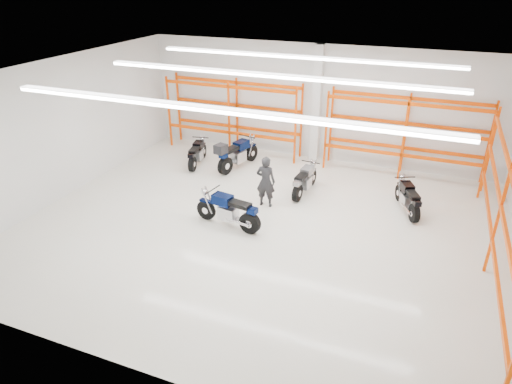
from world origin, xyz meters
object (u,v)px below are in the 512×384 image
at_px(motorcycle_main, 230,212).
at_px(motorcycle_back_c, 304,181).
at_px(motorcycle_back_d, 408,199).
at_px(motorcycle_back_a, 197,154).
at_px(motorcycle_back_b, 235,155).
at_px(structural_column, 317,105).
at_px(standing_man, 266,182).

distance_m(motorcycle_main, motorcycle_back_c, 3.28).
bearing_deg(motorcycle_back_d, motorcycle_main, -148.95).
bearing_deg(motorcycle_back_a, motorcycle_back_b, 7.30).
bearing_deg(motorcycle_back_b, motorcycle_back_a, -172.70).
bearing_deg(motorcycle_main, motorcycle_back_c, 64.56).
bearing_deg(motorcycle_back_d, motorcycle_back_a, 173.14).
distance_m(motorcycle_back_c, structural_column, 3.73).
xyz_separation_m(motorcycle_back_a, motorcycle_back_b, (1.55, 0.20, 0.14)).
height_order(motorcycle_back_c, motorcycle_back_d, motorcycle_back_c).
bearing_deg(motorcycle_back_b, standing_man, -48.21).
height_order(motorcycle_main, standing_man, standing_man).
relative_size(motorcycle_main, standing_man, 1.30).
bearing_deg(structural_column, motorcycle_back_a, -150.42).
distance_m(standing_man, structural_column, 4.74).
bearing_deg(motorcycle_back_d, standing_man, -164.18).
distance_m(motorcycle_main, motorcycle_back_d, 5.62).
xyz_separation_m(motorcycle_back_c, motorcycle_back_d, (3.41, -0.06, -0.00)).
bearing_deg(standing_man, motorcycle_back_d, -168.03).
bearing_deg(structural_column, motorcycle_back_d, -39.87).
bearing_deg(motorcycle_back_a, standing_man, -30.71).
bearing_deg(motorcycle_back_b, structural_column, 39.93).
height_order(motorcycle_back_d, standing_man, standing_man).
xyz_separation_m(motorcycle_main, motorcycle_back_d, (4.82, 2.90, -0.05)).
distance_m(motorcycle_back_c, motorcycle_back_d, 3.41).
xyz_separation_m(motorcycle_back_c, standing_man, (-0.92, -1.28, 0.39)).
distance_m(motorcycle_back_b, motorcycle_back_d, 6.57).
xyz_separation_m(motorcycle_main, structural_column, (0.89, 6.19, 1.74)).
xyz_separation_m(motorcycle_main, motorcycle_back_a, (-3.20, 3.87, -0.06)).
relative_size(motorcycle_back_a, standing_man, 1.16).
relative_size(motorcycle_main, structural_column, 0.49).
bearing_deg(motorcycle_back_c, motorcycle_back_b, 160.12).
xyz_separation_m(motorcycle_back_b, motorcycle_back_c, (3.06, -1.10, -0.13)).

